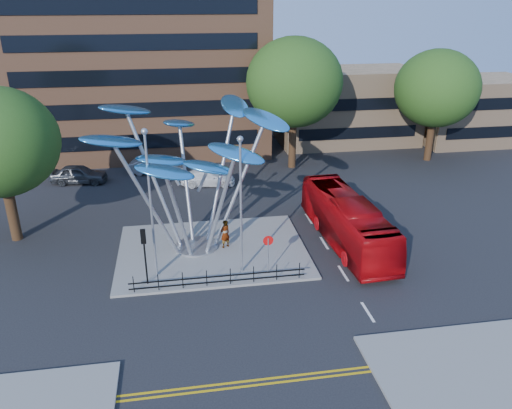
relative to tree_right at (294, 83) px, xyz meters
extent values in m
plane|color=black|center=(-8.00, -22.00, -8.04)|extent=(120.00, 120.00, 0.00)
cube|color=slate|center=(-9.00, -16.00, -7.96)|extent=(12.00, 9.00, 0.15)
cube|color=slate|center=(3.00, -29.00, -7.96)|extent=(12.00, 6.00, 0.15)
cube|color=gold|center=(-8.00, -28.00, -8.03)|extent=(40.00, 0.12, 0.01)
cube|color=gold|center=(-8.00, -28.30, -8.03)|extent=(40.00, 0.12, 0.01)
cube|color=tan|center=(8.00, 8.00, -4.04)|extent=(15.00, 8.00, 8.00)
cube|color=tan|center=(22.00, 6.00, -4.54)|extent=(12.00, 8.00, 7.00)
cylinder|color=black|center=(0.00, 0.00, -5.18)|extent=(0.70, 0.70, 5.72)
ellipsoid|color=#204313|center=(0.00, 0.00, 0.02)|extent=(8.80, 8.80, 8.10)
cylinder|color=black|center=(-22.00, -12.00, -5.62)|extent=(0.70, 0.70, 4.84)
cylinder|color=black|center=(14.00, 0.00, -5.51)|extent=(0.70, 0.70, 5.06)
ellipsoid|color=#204313|center=(14.00, 0.00, -0.91)|extent=(8.00, 8.00, 7.36)
cylinder|color=#9EA0A5|center=(-10.00, -15.50, -7.83)|extent=(2.80, 2.80, 0.12)
cylinder|color=#9EA0A5|center=(-11.20, -16.10, -3.99)|extent=(0.24, 0.24, 7.80)
ellipsoid|color=#328ED8|center=(-14.40, -17.10, -0.09)|extent=(3.92, 2.95, 1.39)
cylinder|color=#9EA0A5|center=(-10.40, -16.50, -4.69)|extent=(0.24, 0.24, 6.40)
ellipsoid|color=#328ED8|center=(-11.60, -18.70, -1.49)|extent=(3.47, 1.78, 1.31)
cylinder|color=#9EA0A5|center=(-9.40, -16.30, -4.39)|extent=(0.24, 0.24, 7.00)
ellipsoid|color=#328ED8|center=(-7.60, -17.90, -0.89)|extent=(3.81, 3.11, 1.36)
cylinder|color=#9EA0A5|center=(-8.80, -15.50, -3.79)|extent=(0.24, 0.24, 8.20)
ellipsoid|color=#328ED8|center=(-5.40, -15.10, 0.31)|extent=(3.52, 4.06, 1.44)
cylinder|color=#9EA0A5|center=(-9.20, -14.60, -3.59)|extent=(0.24, 0.24, 8.60)
ellipsoid|color=#328ED8|center=(-7.00, -12.60, 0.71)|extent=(2.21, 3.79, 1.39)
cylinder|color=#9EA0A5|center=(-10.20, -14.50, -4.19)|extent=(0.24, 0.24, 7.40)
ellipsoid|color=#328ED8|center=(-10.60, -11.90, -0.49)|extent=(3.02, 3.71, 1.34)
cylinder|color=#9EA0A5|center=(-11.00, -15.10, -3.49)|extent=(0.24, 0.24, 8.80)
ellipsoid|color=#328ED8|center=(-13.80, -13.70, 0.91)|extent=(3.88, 3.60, 1.42)
ellipsoid|color=#328ED8|center=(-11.80, -15.30, -1.89)|extent=(3.40, 1.96, 1.13)
ellipsoid|color=#328ED8|center=(-9.10, -15.90, -2.29)|extent=(3.39, 2.16, 1.11)
cylinder|color=#9EA0A5|center=(-12.50, -18.50, -3.64)|extent=(0.14, 0.14, 8.50)
sphere|color=#9EA0A5|center=(-12.50, -18.50, 0.73)|extent=(0.36, 0.36, 0.36)
cylinder|color=#9EA0A5|center=(-7.50, -19.00, -3.89)|extent=(0.14, 0.14, 8.00)
sphere|color=#9EA0A5|center=(-7.50, -19.00, 0.23)|extent=(0.36, 0.36, 0.36)
cylinder|color=black|center=(-13.00, -19.50, -6.29)|extent=(0.10, 0.10, 3.20)
cube|color=black|center=(-13.00, -19.50, -4.89)|extent=(0.28, 0.18, 0.85)
sphere|color=#FF0C0C|center=(-13.00, -19.50, -4.61)|extent=(0.18, 0.18, 0.18)
cylinder|color=#9EA0A5|center=(-6.00, -19.50, -6.74)|extent=(0.08, 0.08, 2.30)
cylinder|color=red|center=(-6.00, -19.47, -5.74)|extent=(0.60, 0.04, 0.60)
cube|color=white|center=(-6.00, -19.45, -5.74)|extent=(0.42, 0.03, 0.10)
cylinder|color=black|center=(-13.70, -20.30, -7.39)|extent=(0.05, 0.05, 1.00)
cylinder|color=black|center=(-12.36, -20.30, -7.39)|extent=(0.05, 0.05, 1.00)
cylinder|color=black|center=(-11.01, -20.30, -7.39)|extent=(0.05, 0.05, 1.00)
cylinder|color=black|center=(-9.67, -20.30, -7.39)|extent=(0.05, 0.05, 1.00)
cylinder|color=black|center=(-8.33, -20.30, -7.39)|extent=(0.05, 0.05, 1.00)
cylinder|color=black|center=(-6.99, -20.30, -7.39)|extent=(0.05, 0.05, 1.00)
cylinder|color=black|center=(-5.64, -20.30, -7.39)|extent=(0.05, 0.05, 1.00)
cylinder|color=black|center=(-4.30, -20.30, -7.39)|extent=(0.05, 0.05, 1.00)
cube|color=black|center=(-9.00, -20.30, -7.34)|extent=(10.00, 0.06, 0.06)
cube|color=black|center=(-9.00, -20.30, -7.69)|extent=(10.00, 0.06, 0.06)
imported|color=#A4070C|center=(-0.06, -16.08, -6.44)|extent=(3.29, 11.58, 3.19)
imported|color=gray|center=(-8.14, -15.77, -6.93)|extent=(0.83, 0.74, 1.92)
imported|color=#3A3D41|center=(-19.52, -1.27, -7.22)|extent=(4.99, 2.49, 1.63)
imported|color=#95979B|center=(-12.86, 0.17, -7.25)|extent=(5.02, 2.47, 1.58)
imported|color=white|center=(-8.36, -3.63, -7.35)|extent=(4.88, 2.41, 1.37)
camera|label=1|loc=(-10.87, -44.69, 7.37)|focal=35.00mm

